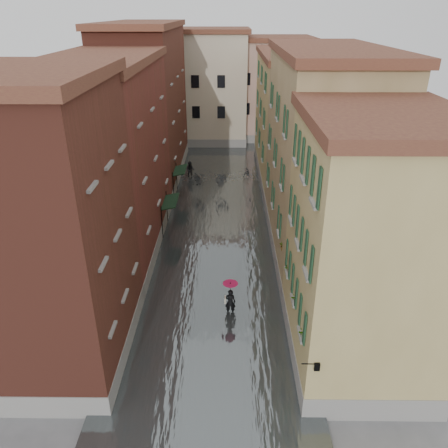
{
  "coord_description": "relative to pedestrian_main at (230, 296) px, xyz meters",
  "views": [
    {
      "loc": [
        0.89,
        -18.79,
        15.41
      ],
      "look_at": [
        0.62,
        6.45,
        3.0
      ],
      "focal_mm": 35.0,
      "sensor_mm": 36.0,
      "label": 1
    }
  ],
  "objects": [
    {
      "name": "building_end_pink",
      "position": [
        4.98,
        38.96,
        4.8
      ],
      "size": [
        10.0,
        9.0,
        12.0
      ],
      "primitive_type": "cube",
      "color": "#C99E8D",
      "rests_on": "ground"
    },
    {
      "name": "awning_near",
      "position": [
        -4.51,
        10.13,
        1.26
      ],
      "size": [
        1.09,
        2.86,
        2.8
      ],
      "color": "black",
      "rests_on": "ground"
    },
    {
      "name": "awning_far",
      "position": [
        -4.51,
        17.23,
        1.26
      ],
      "size": [
        1.09,
        2.76,
        2.8
      ],
      "color": "black",
      "rests_on": "ground"
    },
    {
      "name": "building_right_near",
      "position": [
        5.98,
        -3.04,
        4.55
      ],
      "size": [
        6.0,
        8.0,
        11.5
      ],
      "primitive_type": "cube",
      "color": "tan",
      "rests_on": "ground"
    },
    {
      "name": "ground",
      "position": [
        -1.02,
        -1.04,
        -1.2
      ],
      "size": [
        120.0,
        120.0,
        0.0
      ],
      "primitive_type": "plane",
      "color": "#5D5D5F",
      "rests_on": "ground"
    },
    {
      "name": "building_left_far",
      "position": [
        -8.02,
        22.96,
        5.8
      ],
      "size": [
        6.0,
        16.0,
        14.0
      ],
      "primitive_type": "cube",
      "color": "brown",
      "rests_on": "ground"
    },
    {
      "name": "building_left_near",
      "position": [
        -8.02,
        -3.04,
        5.3
      ],
      "size": [
        6.0,
        8.0,
        13.0
      ],
      "primitive_type": "cube",
      "color": "brown",
      "rests_on": "ground"
    },
    {
      "name": "window_planters",
      "position": [
        3.1,
        -1.67,
        2.31
      ],
      "size": [
        0.59,
        8.49,
        0.84
      ],
      "color": "#9C5C33",
      "rests_on": "ground"
    },
    {
      "name": "building_left_mid",
      "position": [
        -8.02,
        7.96,
        5.05
      ],
      "size": [
        6.0,
        14.0,
        12.5
      ],
      "primitive_type": "cube",
      "color": "maroon",
      "rests_on": "ground"
    },
    {
      "name": "building_right_mid",
      "position": [
        5.98,
        7.96,
        5.3
      ],
      "size": [
        6.0,
        14.0,
        13.0
      ],
      "primitive_type": "cube",
      "color": "tan",
      "rests_on": "ground"
    },
    {
      "name": "pedestrian_far",
      "position": [
        -3.98,
        22.09,
        -0.32
      ],
      "size": [
        0.92,
        0.75,
        1.76
      ],
      "primitive_type": "imported",
      "rotation": [
        0.0,
        0.0,
        -0.1
      ],
      "color": "black",
      "rests_on": "ground"
    },
    {
      "name": "pedestrian_main",
      "position": [
        0.0,
        0.0,
        0.0
      ],
      "size": [
        0.86,
        0.86,
        2.06
      ],
      "color": "black",
      "rests_on": "ground"
    },
    {
      "name": "building_right_far",
      "position": [
        5.98,
        22.96,
        4.55
      ],
      "size": [
        6.0,
        16.0,
        11.5
      ],
      "primitive_type": "cube",
      "color": "tan",
      "rests_on": "ground"
    },
    {
      "name": "floodwater",
      "position": [
        -1.02,
        11.96,
        -1.1
      ],
      "size": [
        10.0,
        60.0,
        0.2
      ],
      "primitive_type": "cube",
      "color": "#4A5052",
      "rests_on": "ground"
    },
    {
      "name": "wall_lantern",
      "position": [
        3.31,
        -7.04,
        1.81
      ],
      "size": [
        0.71,
        0.22,
        0.35
      ],
      "color": "black",
      "rests_on": "ground"
    },
    {
      "name": "building_end_cream",
      "position": [
        -4.02,
        36.96,
        5.3
      ],
      "size": [
        12.0,
        9.0,
        13.0
      ],
      "primitive_type": "cube",
      "color": "#C0B698",
      "rests_on": "ground"
    }
  ]
}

